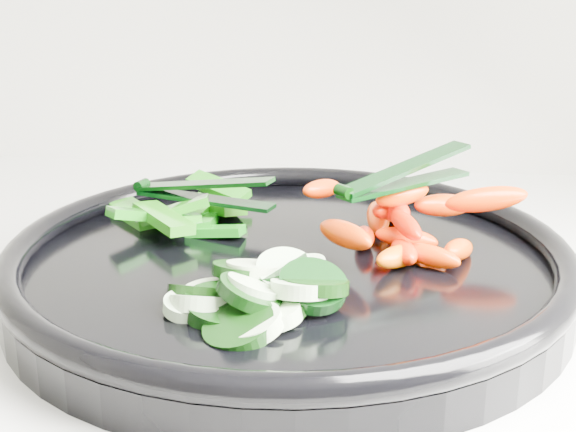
# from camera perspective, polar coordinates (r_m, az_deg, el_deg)

# --- Properties ---
(veggie_tray) EXTENTS (0.49, 0.49, 0.04)m
(veggie_tray) POSITION_cam_1_polar(r_m,az_deg,el_deg) (0.54, 0.00, -3.52)
(veggie_tray) COLOR black
(veggie_tray) RESTS_ON counter
(cucumber_pile) EXTENTS (0.12, 0.12, 0.04)m
(cucumber_pile) POSITION_cam_1_polar(r_m,az_deg,el_deg) (0.46, -2.62, -5.48)
(cucumber_pile) COLOR black
(cucumber_pile) RESTS_ON veggie_tray
(carrot_pile) EXTENTS (0.16, 0.15, 0.05)m
(carrot_pile) POSITION_cam_1_polar(r_m,az_deg,el_deg) (0.56, 8.23, -0.29)
(carrot_pile) COLOR #F36200
(carrot_pile) RESTS_ON veggie_tray
(pepper_pile) EXTENTS (0.12, 0.13, 0.03)m
(pepper_pile) POSITION_cam_1_polar(r_m,az_deg,el_deg) (0.60, -7.56, 0.18)
(pepper_pile) COLOR #0B700A
(pepper_pile) RESTS_ON veggie_tray
(tong_carrot) EXTENTS (0.09, 0.09, 0.02)m
(tong_carrot) POSITION_cam_1_polar(r_m,az_deg,el_deg) (0.55, 8.11, 2.77)
(tong_carrot) COLOR black
(tong_carrot) RESTS_ON carrot_pile
(tong_pepper) EXTENTS (0.11, 0.05, 0.02)m
(tong_pepper) POSITION_cam_1_polar(r_m,az_deg,el_deg) (0.60, -6.28, 1.76)
(tong_pepper) COLOR black
(tong_pepper) RESTS_ON pepper_pile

